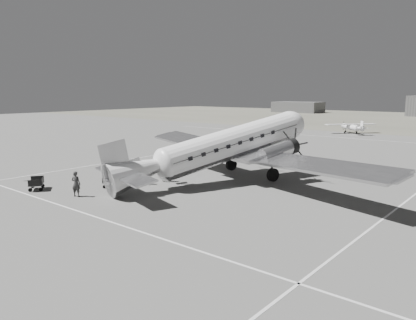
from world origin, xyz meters
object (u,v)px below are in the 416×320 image
(light_plane_left, at_px, (351,128))
(passenger, at_px, (165,172))
(ground_crew, at_px, (76,184))
(dc3_airliner, at_px, (223,149))
(ramp_agent, at_px, (144,175))
(baggage_cart_far, at_px, (36,184))
(shed_secondary, at_px, (298,107))
(baggage_cart_near, at_px, (112,184))

(light_plane_left, height_order, passenger, light_plane_left)
(light_plane_left, bearing_deg, ground_crew, -136.86)
(dc3_airliner, bearing_deg, ramp_agent, -114.32)
(passenger, bearing_deg, baggage_cart_far, 137.87)
(dc3_airliner, xyz_separation_m, light_plane_left, (-6.83, 49.00, -1.92))
(baggage_cart_far, height_order, ramp_agent, ramp_agent)
(baggage_cart_far, bearing_deg, light_plane_left, 121.90)
(ramp_agent, bearing_deg, shed_secondary, 45.23)
(baggage_cart_near, bearing_deg, ground_crew, -85.34)
(light_plane_left, relative_size, ground_crew, 5.09)
(baggage_cart_near, bearing_deg, light_plane_left, 97.11)
(shed_secondary, distance_m, baggage_cart_near, 132.43)
(baggage_cart_near, height_order, passenger, passenger)
(light_plane_left, xyz_separation_m, ground_crew, (1.46, -60.16, -0.05))
(shed_secondary, bearing_deg, light_plane_left, -55.48)
(light_plane_left, bearing_deg, baggage_cart_near, -136.72)
(baggage_cart_far, distance_m, passenger, 10.60)
(light_plane_left, distance_m, ramp_agent, 54.21)
(ground_crew, height_order, ramp_agent, ground_crew)
(dc3_airliner, bearing_deg, passenger, -123.87)
(ground_crew, bearing_deg, light_plane_left, -115.04)
(dc3_airliner, bearing_deg, light_plane_left, 114.63)
(ramp_agent, height_order, passenger, passenger)
(ramp_agent, bearing_deg, dc3_airliner, -17.54)
(dc3_airliner, height_order, ramp_agent, dc3_airliner)
(baggage_cart_near, distance_m, baggage_cart_far, 6.06)
(shed_secondary, distance_m, baggage_cart_far, 134.76)
(dc3_airliner, xyz_separation_m, baggage_cart_near, (-5.32, -7.93, -2.51))
(passenger, bearing_deg, shed_secondary, 13.96)
(shed_secondary, height_order, ramp_agent, shed_secondary)
(shed_secondary, distance_m, light_plane_left, 80.99)
(light_plane_left, bearing_deg, dc3_airliner, -130.31)
(baggage_cart_far, distance_m, ground_crew, 4.53)
(dc3_airliner, bearing_deg, shed_secondary, 131.19)
(light_plane_left, xyz_separation_m, baggage_cart_near, (1.51, -56.92, -0.59))
(dc3_airliner, bearing_deg, baggage_cart_far, -112.49)
(light_plane_left, bearing_deg, baggage_cart_far, -141.03)
(dc3_airliner, height_order, baggage_cart_far, dc3_airliner)
(passenger, bearing_deg, baggage_cart_near, 154.95)
(light_plane_left, distance_m, baggage_cart_near, 56.95)
(baggage_cart_far, bearing_deg, baggage_cart_near, 77.09)
(baggage_cart_near, xyz_separation_m, ground_crew, (-0.05, -3.23, 0.54))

